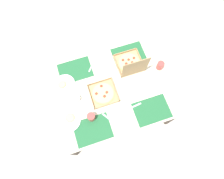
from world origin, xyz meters
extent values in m
plane|color=beige|center=(0.00, 0.00, 0.00)|extent=(6.00, 6.00, 0.00)
cylinder|color=#3F3328|center=(-0.64, -0.43, 0.35)|extent=(0.07, 0.07, 0.69)
cylinder|color=#3F3328|center=(0.64, -0.43, 0.35)|extent=(0.07, 0.07, 0.69)
cylinder|color=#3F3328|center=(-0.64, 0.43, 0.35)|extent=(0.07, 0.07, 0.69)
cylinder|color=#3F3328|center=(0.64, 0.43, 0.35)|extent=(0.07, 0.07, 0.69)
cube|color=beige|center=(0.00, 0.00, 0.71)|extent=(1.39, 0.98, 0.03)
cube|color=#236638|center=(-0.31, -0.34, 0.72)|extent=(0.36, 0.26, 0.00)
cube|color=#236638|center=(0.31, -0.34, 0.72)|extent=(0.36, 0.26, 0.00)
cube|color=#236638|center=(-0.31, 0.34, 0.72)|extent=(0.36, 0.26, 0.00)
cube|color=#236638|center=(0.31, 0.34, 0.72)|extent=(0.36, 0.26, 0.00)
cube|color=tan|center=(-0.28, -0.24, 0.73)|extent=(0.28, 0.28, 0.01)
cube|color=tan|center=(-0.42, -0.24, 0.74)|extent=(0.01, 0.28, 0.03)
cube|color=tan|center=(-0.14, -0.24, 0.74)|extent=(0.01, 0.28, 0.03)
cube|color=tan|center=(-0.28, -0.37, 0.74)|extent=(0.28, 0.01, 0.03)
cube|color=tan|center=(-0.28, -0.10, 0.74)|extent=(0.28, 0.01, 0.03)
cylinder|color=#E0B76B|center=(-0.28, -0.24, 0.74)|extent=(0.25, 0.25, 0.01)
cylinder|color=#EFD67F|center=(-0.28, -0.24, 0.74)|extent=(0.22, 0.22, 0.00)
cylinder|color=red|center=(-0.24, -0.23, 0.75)|extent=(0.03, 0.03, 0.00)
cylinder|color=red|center=(-0.24, -0.21, 0.75)|extent=(0.03, 0.03, 0.00)
cylinder|color=red|center=(-0.28, -0.19, 0.75)|extent=(0.03, 0.03, 0.00)
cylinder|color=red|center=(-0.31, -0.22, 0.75)|extent=(0.03, 0.03, 0.00)
cylinder|color=red|center=(-0.35, -0.27, 0.75)|extent=(0.03, 0.03, 0.00)
cylinder|color=red|center=(-0.28, -0.27, 0.75)|extent=(0.03, 0.03, 0.00)
cylinder|color=red|center=(-0.22, -0.28, 0.75)|extent=(0.03, 0.03, 0.00)
cube|color=tan|center=(-0.28, -0.09, 0.90)|extent=(0.28, 0.02, 0.28)
cube|color=tan|center=(0.10, 0.01, 0.73)|extent=(0.28, 0.28, 0.01)
cube|color=tan|center=(-0.03, 0.01, 0.74)|extent=(0.01, 0.28, 0.03)
cube|color=tan|center=(0.24, 0.01, 0.74)|extent=(0.01, 0.28, 0.03)
cube|color=tan|center=(0.10, -0.12, 0.74)|extent=(0.28, 0.01, 0.03)
cube|color=tan|center=(0.10, 0.15, 0.74)|extent=(0.28, 0.01, 0.03)
cylinder|color=#E0B76B|center=(0.10, 0.01, 0.74)|extent=(0.24, 0.24, 0.01)
cylinder|color=#EFD67F|center=(0.10, 0.01, 0.74)|extent=(0.22, 0.22, 0.00)
cylinder|color=red|center=(0.17, 0.00, 0.75)|extent=(0.03, 0.03, 0.00)
cylinder|color=red|center=(0.10, 0.05, 0.75)|extent=(0.03, 0.03, 0.00)
cylinder|color=red|center=(0.06, 0.02, 0.75)|extent=(0.03, 0.03, 0.00)
cylinder|color=red|center=(0.10, -0.06, 0.75)|extent=(0.03, 0.03, 0.00)
cylinder|color=white|center=(0.51, 0.18, 0.73)|extent=(0.22, 0.22, 0.01)
cylinder|color=white|center=(0.51, 0.18, 0.74)|extent=(0.23, 0.23, 0.01)
cylinder|color=#E0B76B|center=(0.49, 0.16, 0.74)|extent=(0.09, 0.09, 0.01)
cylinder|color=#EFD67F|center=(0.49, 0.16, 0.75)|extent=(0.08, 0.08, 0.00)
cylinder|color=white|center=(0.46, -0.22, 0.73)|extent=(0.21, 0.21, 0.01)
cylinder|color=white|center=(0.46, -0.22, 0.74)|extent=(0.22, 0.22, 0.01)
cylinder|color=#E0B76B|center=(0.48, -0.22, 0.74)|extent=(0.09, 0.09, 0.01)
cylinder|color=#EFD67F|center=(0.48, -0.22, 0.75)|extent=(0.07, 0.07, 0.00)
cylinder|color=#BF4742|center=(0.29, 0.22, 0.77)|extent=(0.08, 0.08, 0.09)
cylinder|color=#BF4742|center=(-0.58, -0.08, 0.77)|extent=(0.07, 0.07, 0.09)
cylinder|color=white|center=(0.37, -0.02, 0.74)|extent=(0.07, 0.07, 0.04)
cube|color=#B7B7BC|center=(0.11, -0.35, 0.73)|extent=(0.13, 0.16, 0.00)
cube|color=#B7B7BC|center=(-0.36, 0.07, 0.73)|extent=(0.21, 0.07, 0.00)
cube|color=#B7B7BC|center=(-0.13, 0.25, 0.73)|extent=(0.21, 0.04, 0.00)
cube|color=#B7B7BC|center=(0.12, 0.31, 0.73)|extent=(0.13, 0.18, 0.00)
camera|label=1|loc=(0.22, 0.66, 2.63)|focal=30.80mm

